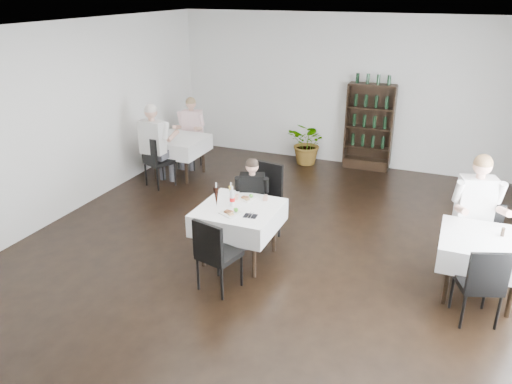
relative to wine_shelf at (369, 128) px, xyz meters
The scene contains 23 objects.
room_shell 4.40m from the wine_shelf, 97.92° to the right, with size 9.00×9.00×9.00m.
wine_shelf is the anchor object (origin of this frame).
main_table 4.41m from the wine_shelf, 101.78° to the right, with size 1.03×1.03×0.77m.
left_table 3.77m from the wine_shelf, 151.20° to the right, with size 0.98×0.98×0.77m.
right_table 4.54m from the wine_shelf, 62.38° to the right, with size 0.98×0.98×0.77m.
potted_tree 1.26m from the wine_shelf, behind, with size 0.81×0.70×0.90m, color #205A1F.
main_chair_far 3.70m from the wine_shelf, 103.43° to the right, with size 0.60×0.61×1.13m.
main_chair_near 5.22m from the wine_shelf, 99.34° to the right, with size 0.53×0.53×0.96m.
left_chair_far 3.61m from the wine_shelf, 159.47° to the right, with size 0.43×0.44×0.87m.
left_chair_near 4.22m from the wine_shelf, 143.76° to the right, with size 0.58×0.58×0.97m.
right_chair_far 4.06m from the wine_shelf, 58.13° to the right, with size 0.48×0.49×0.93m.
right_chair_near 5.08m from the wine_shelf, 65.57° to the right, with size 0.55×0.56×0.95m.
diner_main 3.90m from the wine_shelf, 103.87° to the right, with size 0.54×0.57×1.26m.
diner_left_far 3.57m from the wine_shelf, 160.19° to the right, with size 0.57×0.59×1.42m.
diner_left_near 4.18m from the wine_shelf, 144.37° to the right, with size 0.59×0.58×1.56m.
diner_right_far 3.99m from the wine_shelf, 60.09° to the right, with size 0.66×0.71×1.58m.
plate_far 4.12m from the wine_shelf, 102.63° to the right, with size 0.27×0.27×0.07m.
plate_near 4.63m from the wine_shelf, 101.29° to the right, with size 0.31×0.31×0.07m.
pilsner_dark 4.55m from the wine_shelf, 105.13° to the right, with size 0.08×0.08×0.33m.
pilsner_lager 4.30m from the wine_shelf, 104.59° to the right, with size 0.06×0.06×0.26m.
coke_bottle 4.43m from the wine_shelf, 102.98° to the right, with size 0.07×0.07×0.28m.
napkin_cutlery 4.56m from the wine_shelf, 98.19° to the right, with size 0.18×0.18×0.02m.
pepper_mill 4.51m from the wine_shelf, 59.61° to the right, with size 0.04×0.04×0.10m, color black.
Camera 1 is at (2.19, -5.45, 3.48)m, focal length 35.00 mm.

